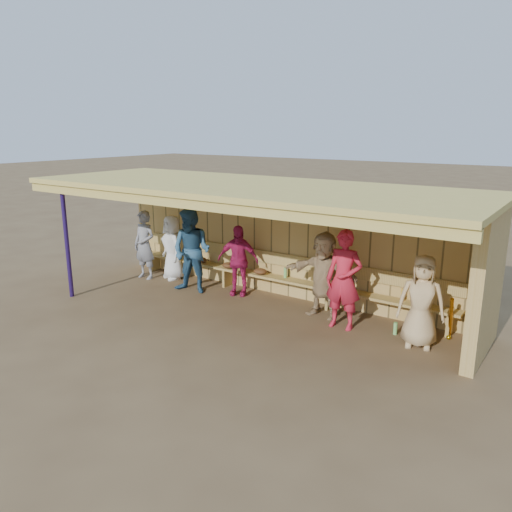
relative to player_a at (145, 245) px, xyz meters
The scene contains 11 objects.
ground 3.42m from the player_a, ahead, with size 90.00×90.00×0.00m, color brown.
player_a is the anchor object (origin of this frame).
player_b 0.67m from the player_a, 32.17° to the left, with size 0.75×0.49×1.53m, color white.
player_c 1.63m from the player_a, ahead, with size 0.90×0.70×1.85m, color #2D597C.
player_d 2.56m from the player_a, ahead, with size 0.89×0.37×1.52m, color #B71D53.
player_f 4.65m from the player_a, ahead, with size 1.53×0.49×1.65m, color tan.
player_g 5.20m from the player_a, ahead, with size 0.66×0.43×1.80m, color red.
player_h 6.58m from the player_a, ahead, with size 0.76×0.49×1.55m, color tan.
dugout_structure 3.79m from the player_a, ahead, with size 8.80×3.20×2.50m.
bench 3.37m from the player_a, 11.35° to the left, with size 7.60×0.34×0.93m.
dugout_equipment 2.97m from the player_a, 10.34° to the left, with size 5.88×0.62×0.80m.
Camera 1 is at (5.43, -7.50, 3.51)m, focal length 35.00 mm.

